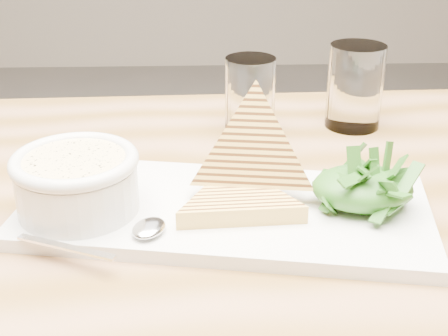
{
  "coord_description": "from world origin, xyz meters",
  "views": [
    {
      "loc": [
        -0.05,
        -0.82,
        1.11
      ],
      "look_at": [
        -0.03,
        -0.21,
        0.82
      ],
      "focal_mm": 50.0,
      "sensor_mm": 36.0,
      "label": 1
    }
  ],
  "objects_px": {
    "platter": "(225,211)",
    "soup_bowl": "(77,188)",
    "glass_far": "(355,86)",
    "glass_near": "(250,95)",
    "table_top": "(230,225)"
  },
  "relations": [
    {
      "from": "table_top",
      "to": "glass_near",
      "type": "height_order",
      "value": "glass_near"
    },
    {
      "from": "table_top",
      "to": "soup_bowl",
      "type": "xyz_separation_m",
      "value": [
        -0.16,
        -0.02,
        0.06
      ]
    },
    {
      "from": "platter",
      "to": "glass_far",
      "type": "xyz_separation_m",
      "value": [
        0.2,
        0.26,
        0.05
      ]
    },
    {
      "from": "glass_far",
      "to": "platter",
      "type": "bearing_deg",
      "value": -127.05
    },
    {
      "from": "soup_bowl",
      "to": "glass_near",
      "type": "bearing_deg",
      "value": 51.63
    },
    {
      "from": "soup_bowl",
      "to": "platter",
      "type": "bearing_deg",
      "value": 1.51
    },
    {
      "from": "table_top",
      "to": "platter",
      "type": "relative_size",
      "value": 2.71
    },
    {
      "from": "table_top",
      "to": "glass_far",
      "type": "distance_m",
      "value": 0.32
    },
    {
      "from": "soup_bowl",
      "to": "glass_near",
      "type": "xyz_separation_m",
      "value": [
        0.2,
        0.25,
        0.01
      ]
    },
    {
      "from": "soup_bowl",
      "to": "glass_far",
      "type": "xyz_separation_m",
      "value": [
        0.35,
        0.27,
        0.02
      ]
    },
    {
      "from": "platter",
      "to": "soup_bowl",
      "type": "relative_size",
      "value": 3.46
    },
    {
      "from": "soup_bowl",
      "to": "table_top",
      "type": "bearing_deg",
      "value": 7.16
    },
    {
      "from": "glass_far",
      "to": "soup_bowl",
      "type": "bearing_deg",
      "value": -142.96
    },
    {
      "from": "platter",
      "to": "glass_near",
      "type": "height_order",
      "value": "glass_near"
    },
    {
      "from": "glass_near",
      "to": "soup_bowl",
      "type": "bearing_deg",
      "value": -128.37
    }
  ]
}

